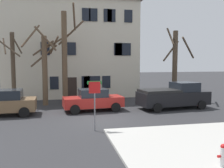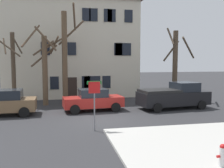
{
  "view_description": "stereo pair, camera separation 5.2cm",
  "coord_description": "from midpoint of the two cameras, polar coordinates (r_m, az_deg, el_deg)",
  "views": [
    {
      "loc": [
        -2.46,
        -15.03,
        3.69
      ],
      "look_at": [
        1.19,
        2.61,
        1.99
      ],
      "focal_mm": 39.9,
      "sensor_mm": 36.0,
      "label": 1
    },
    {
      "loc": [
        -2.41,
        -15.04,
        3.69
      ],
      "look_at": [
        1.19,
        2.61,
        1.99
      ],
      "focal_mm": 39.9,
      "sensor_mm": 36.0,
      "label": 2
    }
  ],
  "objects": [
    {
      "name": "ground_plane",
      "position": [
        15.68,
        -2.28,
        -8.23
      ],
      "size": [
        120.0,
        120.0,
        0.0
      ],
      "primitive_type": "plane",
      "color": "#2D2D30"
    },
    {
      "name": "tree_bare_mid",
      "position": [
        21.26,
        -15.15,
        4.18
      ],
      "size": [
        2.98,
        2.8,
        6.78
      ],
      "color": "brown",
      "rests_on": "ground_plane"
    },
    {
      "name": "car_brown_wagon",
      "position": [
        18.27,
        -23.81,
        -3.85
      ],
      "size": [
        4.36,
        2.17,
        1.74
      ],
      "color": "brown",
      "rests_on": "ground_plane"
    },
    {
      "name": "car_red_sedan",
      "position": [
        18.32,
        -4.26,
        -3.66
      ],
      "size": [
        4.45,
        2.24,
        1.63
      ],
      "color": "#AD231E",
      "rests_on": "ground_plane"
    },
    {
      "name": "tree_bare_far",
      "position": [
        21.37,
        -10.66,
        6.52
      ],
      "size": [
        3.67,
        2.97,
        8.29
      ],
      "color": "brown",
      "rests_on": "ground_plane"
    },
    {
      "name": "fire_hydrant",
      "position": [
        9.48,
        24.16,
        -14.61
      ],
      "size": [
        0.42,
        0.22,
        0.78
      ],
      "color": "silver",
      "rests_on": "sidewalk_slab"
    },
    {
      "name": "tree_bare_end",
      "position": [
        23.91,
        14.38,
        4.61
      ],
      "size": [
        2.74,
        2.76,
        6.72
      ],
      "color": "#4C3D2D",
      "rests_on": "ground_plane"
    },
    {
      "name": "pickup_truck_black",
      "position": [
        19.76,
        14.07,
        -2.67
      ],
      "size": [
        5.64,
        2.67,
        2.02
      ],
      "color": "black",
      "rests_on": "ground_plane"
    },
    {
      "name": "tree_bare_near",
      "position": [
        22.35,
        -21.68,
        3.82
      ],
      "size": [
        2.07,
        1.75,
        6.03
      ],
      "color": "#4C3D2D",
      "rests_on": "ground_plane"
    },
    {
      "name": "street_sign_pole",
      "position": [
        12.97,
        -3.95,
        -2.76
      ],
      "size": [
        0.76,
        0.07,
        2.64
      ],
      "color": "slate",
      "rests_on": "ground_plane"
    },
    {
      "name": "building_main",
      "position": [
        27.24,
        -9.13,
        10.06
      ],
      "size": [
        13.69,
        6.92,
        11.69
      ],
      "color": "beige",
      "rests_on": "ground_plane"
    }
  ]
}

